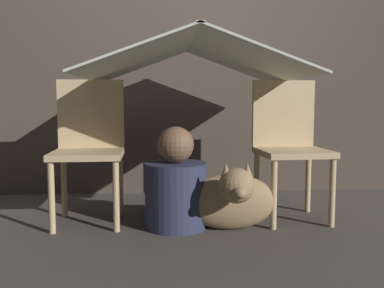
{
  "coord_description": "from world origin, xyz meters",
  "views": [
    {
      "loc": [
        -0.18,
        -2.45,
        0.73
      ],
      "look_at": [
        0.0,
        0.07,
        0.47
      ],
      "focal_mm": 40.0,
      "sensor_mm": 36.0,
      "label": 1
    }
  ],
  "objects_px": {
    "chair_right": "(289,142)",
    "person_front": "(176,187)",
    "dog": "(232,199)",
    "chair_left": "(89,143)"
  },
  "relations": [
    {
      "from": "chair_left",
      "to": "chair_right",
      "type": "bearing_deg",
      "value": -1.7
    },
    {
      "from": "dog",
      "to": "person_front",
      "type": "bearing_deg",
      "value": 161.45
    },
    {
      "from": "chair_left",
      "to": "dog",
      "type": "bearing_deg",
      "value": -20.61
    },
    {
      "from": "chair_left",
      "to": "chair_right",
      "type": "relative_size",
      "value": 1.0
    },
    {
      "from": "chair_right",
      "to": "person_front",
      "type": "height_order",
      "value": "chair_right"
    },
    {
      "from": "person_front",
      "to": "dog",
      "type": "height_order",
      "value": "person_front"
    },
    {
      "from": "chair_right",
      "to": "dog",
      "type": "xyz_separation_m",
      "value": [
        -0.4,
        -0.28,
        -0.29
      ]
    },
    {
      "from": "chair_left",
      "to": "person_front",
      "type": "height_order",
      "value": "chair_left"
    },
    {
      "from": "chair_right",
      "to": "person_front",
      "type": "distance_m",
      "value": 0.77
    },
    {
      "from": "chair_left",
      "to": "dog",
      "type": "relative_size",
      "value": 1.65
    }
  ]
}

